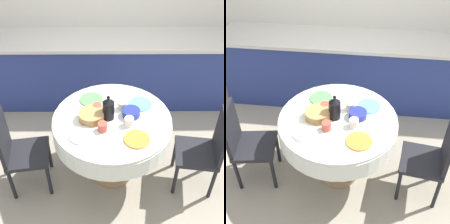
# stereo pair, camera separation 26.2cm
# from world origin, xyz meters

# --- Properties ---
(ground_plane) EXTENTS (12.00, 12.00, 0.00)m
(ground_plane) POSITION_xyz_m (0.00, 0.00, 0.00)
(ground_plane) COLOR #9E937F
(kitchen_counter) EXTENTS (3.24, 0.64, 0.91)m
(kitchen_counter) POSITION_xyz_m (0.00, 1.31, 0.46)
(kitchen_counter) COLOR navy
(kitchen_counter) RESTS_ON ground_plane
(dining_table) EXTENTS (1.11, 1.11, 0.77)m
(dining_table) POSITION_xyz_m (0.00, 0.00, 0.64)
(dining_table) COLOR tan
(dining_table) RESTS_ON ground_plane
(chair_left) EXTENTS (0.45, 0.45, 0.90)m
(chair_left) POSITION_xyz_m (0.89, -0.13, 0.50)
(chair_left) COLOR black
(chair_left) RESTS_ON ground_plane
(chair_right) EXTENTS (0.45, 0.45, 0.90)m
(chair_right) POSITION_xyz_m (-0.89, -0.13, 0.50)
(chair_right) COLOR black
(chair_right) RESTS_ON ground_plane
(plate_near_left) EXTENTS (0.23, 0.23, 0.01)m
(plate_near_left) POSITION_xyz_m (-0.26, -0.22, 0.78)
(plate_near_left) COLOR white
(plate_near_left) RESTS_ON dining_table
(cup_near_left) EXTENTS (0.08, 0.08, 0.08)m
(cup_near_left) POSITION_xyz_m (-0.08, -0.15, 0.81)
(cup_near_left) COLOR #CC4C3D
(cup_near_left) RESTS_ON dining_table
(plate_near_right) EXTENTS (0.23, 0.23, 0.01)m
(plate_near_right) POSITION_xyz_m (0.21, -0.27, 0.78)
(plate_near_right) COLOR orange
(plate_near_right) RESTS_ON dining_table
(cup_near_right) EXTENTS (0.08, 0.08, 0.08)m
(cup_near_right) POSITION_xyz_m (0.15, -0.09, 0.81)
(cup_near_right) COLOR white
(cup_near_right) RESTS_ON dining_table
(plate_far_left) EXTENTS (0.23, 0.23, 0.01)m
(plate_far_left) POSITION_xyz_m (-0.20, 0.28, 0.78)
(plate_far_left) COLOR #5BA85B
(plate_far_left) RESTS_ON dining_table
(cup_far_left) EXTENTS (0.08, 0.08, 0.08)m
(cup_far_left) POSITION_xyz_m (-0.14, 0.11, 0.81)
(cup_far_left) COLOR #CC4C3D
(cup_far_left) RESTS_ON dining_table
(plate_far_right) EXTENTS (0.23, 0.23, 0.01)m
(plate_far_right) POSITION_xyz_m (0.28, 0.21, 0.78)
(plate_far_right) COLOR #60BCB7
(plate_far_right) RESTS_ON dining_table
(cup_far_right) EXTENTS (0.08, 0.08, 0.08)m
(cup_far_right) POSITION_xyz_m (0.10, 0.15, 0.81)
(cup_far_right) COLOR white
(cup_far_right) RESTS_ON dining_table
(coffee_carafe) EXTENTS (0.11, 0.11, 0.25)m
(coffee_carafe) POSITION_xyz_m (-0.03, 0.01, 0.88)
(coffee_carafe) COLOR black
(coffee_carafe) RESTS_ON dining_table
(bread_basket) EXTENTS (0.24, 0.24, 0.08)m
(bread_basket) POSITION_xyz_m (-0.19, -0.01, 0.81)
(bread_basket) COLOR #AD844C
(bread_basket) RESTS_ON dining_table
(fruit_bowl) EXTENTS (0.17, 0.17, 0.06)m
(fruit_bowl) POSITION_xyz_m (0.18, 0.05, 0.80)
(fruit_bowl) COLOR navy
(fruit_bowl) RESTS_ON dining_table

